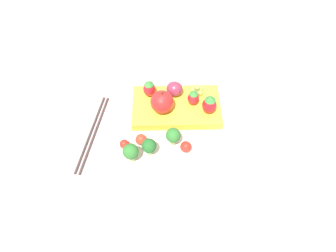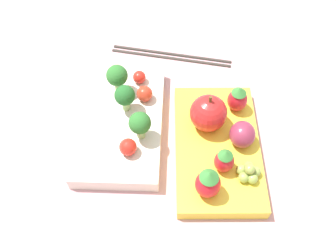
{
  "view_description": "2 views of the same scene",
  "coord_description": "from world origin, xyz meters",
  "px_view_note": "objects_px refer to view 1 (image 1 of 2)",
  "views": [
    {
      "loc": [
        -0.05,
        0.37,
        0.57
      ],
      "look_at": [
        0.0,
        0.0,
        0.03
      ],
      "focal_mm": 32.0,
      "sensor_mm": 36.0,
      "label": 1
    },
    {
      "loc": [
        -0.3,
        -0.05,
        0.47
      ],
      "look_at": [
        0.0,
        0.0,
        0.03
      ],
      "focal_mm": 40.0,
      "sensor_mm": 36.0,
      "label": 2
    }
  ],
  "objects_px": {
    "cherry_tomato_0": "(124,144)",
    "cherry_tomato_1": "(186,147)",
    "apple": "(162,102)",
    "bento_box_savoury": "(159,159)",
    "bento_box_fruit": "(176,107)",
    "broccoli_floret_0": "(173,136)",
    "strawberry_1": "(193,98)",
    "broccoli_floret_1": "(149,146)",
    "strawberry_2": "(209,104)",
    "strawberry_0": "(149,88)",
    "plum": "(173,89)",
    "cherry_tomato_2": "(141,140)",
    "chopsticks_pair": "(93,133)",
    "grape_cluster": "(197,90)",
    "broccoli_floret_2": "(131,152)"
  },
  "relations": [
    {
      "from": "cherry_tomato_0",
      "to": "cherry_tomato_1",
      "type": "relative_size",
      "value": 0.83
    },
    {
      "from": "apple",
      "to": "bento_box_savoury",
      "type": "bearing_deg",
      "value": 95.4
    },
    {
      "from": "bento_box_fruit",
      "to": "broccoli_floret_0",
      "type": "height_order",
      "value": "broccoli_floret_0"
    },
    {
      "from": "bento_box_savoury",
      "to": "strawberry_1",
      "type": "distance_m",
      "value": 0.17
    },
    {
      "from": "broccoli_floret_1",
      "to": "strawberry_2",
      "type": "distance_m",
      "value": 0.17
    },
    {
      "from": "broccoli_floret_1",
      "to": "strawberry_0",
      "type": "relative_size",
      "value": 1.02
    },
    {
      "from": "bento_box_fruit",
      "to": "plum",
      "type": "height_order",
      "value": "plum"
    },
    {
      "from": "apple",
      "to": "strawberry_1",
      "type": "relative_size",
      "value": 1.52
    },
    {
      "from": "cherry_tomato_2",
      "to": "strawberry_0",
      "type": "xyz_separation_m",
      "value": [
        0.01,
        -0.14,
        0.01
      ]
    },
    {
      "from": "cherry_tomato_1",
      "to": "plum",
      "type": "distance_m",
      "value": 0.16
    },
    {
      "from": "bento_box_fruit",
      "to": "strawberry_2",
      "type": "bearing_deg",
      "value": 173.69
    },
    {
      "from": "chopsticks_pair",
      "to": "broccoli_floret_0",
      "type": "bearing_deg",
      "value": 175.58
    },
    {
      "from": "cherry_tomato_1",
      "to": "grape_cluster",
      "type": "xyz_separation_m",
      "value": [
        -0.01,
        -0.16,
        -0.01
      ]
    },
    {
      "from": "cherry_tomato_2",
      "to": "grape_cluster",
      "type": "distance_m",
      "value": 0.19
    },
    {
      "from": "bento_box_savoury",
      "to": "apple",
      "type": "xyz_separation_m",
      "value": [
        0.01,
        -0.13,
        0.04
      ]
    },
    {
      "from": "plum",
      "to": "cherry_tomato_0",
      "type": "bearing_deg",
      "value": 63.79
    },
    {
      "from": "cherry_tomato_0",
      "to": "plum",
      "type": "xyz_separation_m",
      "value": [
        -0.08,
        -0.16,
        0.0
      ]
    },
    {
      "from": "strawberry_1",
      "to": "bento_box_savoury",
      "type": "bearing_deg",
      "value": 70.01
    },
    {
      "from": "bento_box_fruit",
      "to": "cherry_tomato_2",
      "type": "xyz_separation_m",
      "value": [
        0.06,
        0.12,
        0.03
      ]
    },
    {
      "from": "bento_box_fruit",
      "to": "broccoli_floret_0",
      "type": "bearing_deg",
      "value": 93.36
    },
    {
      "from": "bento_box_fruit",
      "to": "strawberry_2",
      "type": "xyz_separation_m",
      "value": [
        -0.08,
        0.01,
        0.03
      ]
    },
    {
      "from": "strawberry_1",
      "to": "cherry_tomato_2",
      "type": "bearing_deg",
      "value": 52.22
    },
    {
      "from": "bento_box_fruit",
      "to": "strawberry_0",
      "type": "relative_size",
      "value": 4.95
    },
    {
      "from": "broccoli_floret_2",
      "to": "cherry_tomato_2",
      "type": "relative_size",
      "value": 2.03
    },
    {
      "from": "broccoli_floret_0",
      "to": "bento_box_fruit",
      "type": "bearing_deg",
      "value": -86.64
    },
    {
      "from": "broccoli_floret_2",
      "to": "apple",
      "type": "bearing_deg",
      "value": -105.98
    },
    {
      "from": "bento_box_fruit",
      "to": "cherry_tomato_0",
      "type": "bearing_deg",
      "value": 54.57
    },
    {
      "from": "bento_box_fruit",
      "to": "strawberry_2",
      "type": "height_order",
      "value": "strawberry_2"
    },
    {
      "from": "cherry_tomato_1",
      "to": "strawberry_2",
      "type": "xyz_separation_m",
      "value": [
        -0.04,
        -0.11,
        0.01
      ]
    },
    {
      "from": "broccoli_floret_2",
      "to": "apple",
      "type": "xyz_separation_m",
      "value": [
        -0.04,
        -0.14,
        -0.01
      ]
    },
    {
      "from": "grape_cluster",
      "to": "strawberry_2",
      "type": "bearing_deg",
      "value": 121.37
    },
    {
      "from": "cherry_tomato_0",
      "to": "strawberry_2",
      "type": "height_order",
      "value": "strawberry_2"
    },
    {
      "from": "bento_box_fruit",
      "to": "cherry_tomato_0",
      "type": "xyz_separation_m",
      "value": [
        0.09,
        0.13,
        0.02
      ]
    },
    {
      "from": "apple",
      "to": "chopsticks_pair",
      "type": "relative_size",
      "value": 0.3
    },
    {
      "from": "strawberry_1",
      "to": "strawberry_2",
      "type": "xyz_separation_m",
      "value": [
        -0.04,
        0.02,
        0.0
      ]
    },
    {
      "from": "strawberry_0",
      "to": "cherry_tomato_2",
      "type": "bearing_deg",
      "value": 92.97
    },
    {
      "from": "strawberry_0",
      "to": "bento_box_fruit",
      "type": "bearing_deg",
      "value": 162.76
    },
    {
      "from": "plum",
      "to": "grape_cluster",
      "type": "distance_m",
      "value": 0.06
    },
    {
      "from": "bento_box_fruit",
      "to": "apple",
      "type": "distance_m",
      "value": 0.05
    },
    {
      "from": "broccoli_floret_0",
      "to": "chopsticks_pair",
      "type": "relative_size",
      "value": 0.23
    },
    {
      "from": "apple",
      "to": "bento_box_fruit",
      "type": "bearing_deg",
      "value": -148.99
    },
    {
      "from": "grape_cluster",
      "to": "strawberry_0",
      "type": "bearing_deg",
      "value": 11.42
    },
    {
      "from": "broccoli_floret_0",
      "to": "broccoli_floret_1",
      "type": "relative_size",
      "value": 1.03
    },
    {
      "from": "bento_box_fruit",
      "to": "cherry_tomato_2",
      "type": "distance_m",
      "value": 0.13
    },
    {
      "from": "broccoli_floret_1",
      "to": "plum",
      "type": "height_order",
      "value": "broccoli_floret_1"
    },
    {
      "from": "strawberry_0",
      "to": "plum",
      "type": "height_order",
      "value": "strawberry_0"
    },
    {
      "from": "broccoli_floret_2",
      "to": "strawberry_2",
      "type": "height_order",
      "value": "broccoli_floret_2"
    },
    {
      "from": "bento_box_fruit",
      "to": "cherry_tomato_1",
      "type": "height_order",
      "value": "cherry_tomato_1"
    },
    {
      "from": "strawberry_1",
      "to": "broccoli_floret_0",
      "type": "bearing_deg",
      "value": 75.39
    },
    {
      "from": "bento_box_fruit",
      "to": "broccoli_floret_1",
      "type": "relative_size",
      "value": 4.86
    }
  ]
}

